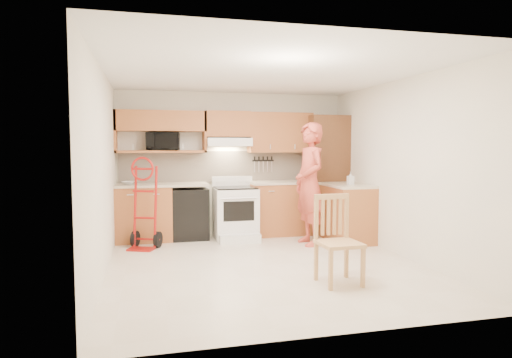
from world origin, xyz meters
name	(u,v)px	position (x,y,z in m)	size (l,w,h in m)	color
floor	(265,266)	(0.00, 0.00, -0.01)	(4.00, 4.50, 0.02)	beige
ceiling	(265,72)	(0.00, 0.00, 2.51)	(4.00, 4.50, 0.02)	white
wall_back	(233,164)	(0.00, 2.26, 1.25)	(4.00, 0.02, 2.50)	#EEE6C8
wall_front	(337,185)	(0.00, -2.26, 1.25)	(4.00, 0.02, 2.50)	#EEE6C8
wall_left	(102,172)	(-2.01, 0.00, 1.25)	(0.02, 4.50, 2.50)	#EEE6C8
wall_right	(404,168)	(2.01, 0.00, 1.25)	(0.02, 4.50, 2.50)	#EEE6C8
backsplash	(233,166)	(0.00, 2.23, 1.20)	(3.92, 0.03, 0.55)	beige
lower_cab_left	(144,214)	(-1.55, 1.95, 0.45)	(0.90, 0.60, 0.90)	#9C5726
dishwasher	(190,213)	(-0.80, 1.95, 0.42)	(0.60, 0.60, 0.85)	black
lower_cab_right	(282,209)	(0.83, 1.95, 0.45)	(1.14, 0.60, 0.90)	#9C5726
countertop_left	(162,185)	(-1.25, 1.95, 0.92)	(1.50, 0.63, 0.04)	beige
countertop_right	(282,182)	(0.83, 1.95, 0.92)	(1.14, 0.63, 0.04)	beige
cab_return_right	(347,214)	(1.70, 1.15, 0.45)	(0.60, 1.00, 0.90)	#9C5726
countertop_return	(347,185)	(1.70, 1.15, 0.92)	(0.63, 1.00, 0.04)	beige
pantry_tall	(326,174)	(1.65, 1.95, 1.05)	(0.70, 0.60, 2.10)	brown
upper_cab_left	(161,121)	(-1.25, 2.08, 1.98)	(1.50, 0.33, 0.34)	#9C5726
upper_shelf_mw	(161,152)	(-1.25, 2.08, 1.47)	(1.50, 0.33, 0.04)	#9C5726
upper_cab_center	(228,124)	(-0.12, 2.08, 1.94)	(0.76, 0.33, 0.44)	#9C5726
upper_cab_right	(280,133)	(0.83, 2.08, 1.80)	(1.14, 0.33, 0.70)	#9C5726
range_hood	(228,142)	(-0.12, 2.02, 1.63)	(0.76, 0.46, 0.14)	white
knife_strip	(263,164)	(0.55, 2.21, 1.24)	(0.40, 0.05, 0.29)	black
microwave	(163,141)	(-1.22, 2.08, 1.64)	(0.54, 0.37, 0.30)	black
range	(236,209)	(-0.05, 1.69, 0.52)	(0.70, 0.93, 1.04)	white
person	(310,184)	(1.00, 1.03, 0.97)	(0.70, 0.46, 1.93)	#BC4634
hand_truck	(143,208)	(-1.55, 1.35, 0.63)	(0.50, 0.45, 1.26)	#A81510
dining_chair	(339,240)	(0.61, -0.97, 0.50)	(0.45, 0.49, 1.01)	tan
soap_bottle	(351,178)	(1.70, 1.03, 1.04)	(0.09, 0.10, 0.21)	white
bowl	(128,183)	(-1.79, 1.95, 0.96)	(0.20, 0.20, 0.05)	white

